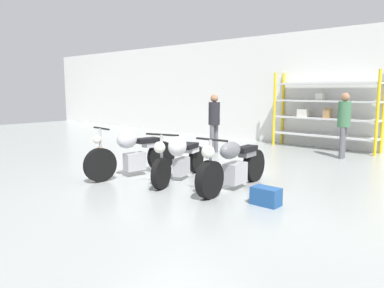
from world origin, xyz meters
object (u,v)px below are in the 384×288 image
object	(u,v)px
shelving_rack	(324,110)
toolbox	(266,196)
motorcycle_silver	(132,154)
motorcycle_grey	(233,165)
person_near_rack	(344,120)
motorcycle_white	(180,157)
person_browsing	(214,119)
traffic_cone	(99,157)

from	to	relation	value
shelving_rack	toolbox	size ratio (longest dim) A/B	7.19
toolbox	motorcycle_silver	bearing A→B (deg)	-177.81
motorcycle_grey	person_near_rack	bearing A→B (deg)	171.84
motorcycle_white	person_browsing	xyz separation A→B (m)	(-1.55, 3.03, 0.49)
person_browsing	person_near_rack	xyz separation A→B (m)	(3.06, 1.54, 0.04)
person_browsing	person_near_rack	bearing A→B (deg)	-154.39
motorcycle_grey	person_browsing	xyz separation A→B (m)	(-2.73, 2.87, 0.53)
motorcycle_grey	motorcycle_silver	bearing A→B (deg)	-79.50
person_browsing	person_near_rack	world-z (taller)	person_near_rack
motorcycle_grey	person_browsing	bearing A→B (deg)	-140.39
motorcycle_silver	motorcycle_white	bearing A→B (deg)	119.19
shelving_rack	traffic_cone	xyz separation A→B (m)	(-2.54, -6.22, -0.90)
motorcycle_white	traffic_cone	distance (m)	2.13
motorcycle_grey	traffic_cone	distance (m)	3.31
person_browsing	person_near_rack	size ratio (longest dim) A/B	0.97
motorcycle_silver	toolbox	world-z (taller)	motorcycle_silver
motorcycle_silver	person_near_rack	xyz separation A→B (m)	(2.48, 4.96, 0.54)
toolbox	traffic_cone	size ratio (longest dim) A/B	0.80
motorcycle_silver	person_browsing	size ratio (longest dim) A/B	1.29
person_browsing	shelving_rack	bearing A→B (deg)	-127.86
shelving_rack	motorcycle_grey	distance (m)	5.68
motorcycle_silver	motorcycle_white	size ratio (longest dim) A/B	1.04
traffic_cone	shelving_rack	bearing A→B (deg)	67.81
shelving_rack	person_near_rack	world-z (taller)	shelving_rack
motorcycle_silver	toolbox	xyz separation A→B (m)	(3.09, 0.12, -0.33)
motorcycle_grey	traffic_cone	world-z (taller)	motorcycle_grey
shelving_rack	motorcycle_silver	distance (m)	6.35
motorcycle_grey	toolbox	distance (m)	1.08
person_browsing	traffic_cone	size ratio (longest dim) A/B	3.00
motorcycle_silver	person_browsing	xyz separation A→B (m)	(-0.58, 3.43, 0.50)
motorcycle_white	person_near_rack	xyz separation A→B (m)	(1.51, 4.57, 0.53)
motorcycle_silver	motorcycle_white	xyz separation A→B (m)	(0.97, 0.39, 0.01)
shelving_rack	toolbox	world-z (taller)	shelving_rack
shelving_rack	motorcycle_white	world-z (taller)	shelving_rack
motorcycle_silver	motorcycle_white	distance (m)	1.05
person_near_rack	toolbox	size ratio (longest dim) A/B	3.87
traffic_cone	motorcycle_silver	bearing A→B (deg)	4.43
motorcycle_grey	motorcycle_white	bearing A→B (deg)	-86.19
person_near_rack	shelving_rack	bearing A→B (deg)	-57.57
motorcycle_silver	shelving_rack	bearing A→B (deg)	173.92
person_browsing	toolbox	xyz separation A→B (m)	(3.67, -3.31, -0.83)
person_near_rack	motorcycle_silver	bearing A→B (deg)	54.69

